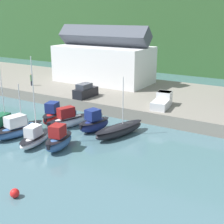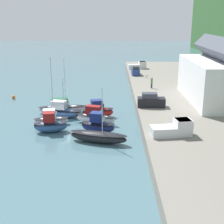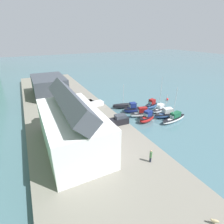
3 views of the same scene
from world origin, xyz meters
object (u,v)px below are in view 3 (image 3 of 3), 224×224
moored_boat_0 (147,118)px  mooring_buoy_0 (167,99)px  moored_boat_5 (166,114)px  person_on_quay (151,156)px  moored_boat_7 (151,105)px  moored_boat_3 (125,106)px  moored_boat_6 (160,109)px  moored_boat_1 (142,114)px  dog_on_quay (215,221)px  moored_boat_2 (132,109)px  moored_boat_4 (174,118)px  parked_car_0 (119,120)px  pickup_truck_0 (93,103)px

moored_boat_0 → mooring_buoy_0: 17.69m
moored_boat_5 → person_on_quay: 20.56m
moored_boat_5 → moored_boat_7: size_ratio=1.46×
moored_boat_3 → moored_boat_7: (-3.64, -6.59, 0.28)m
moored_boat_0 → moored_boat_5: (-0.32, -5.78, -0.11)m
moored_boat_6 → person_on_quay: size_ratio=4.52×
moored_boat_1 → dog_on_quay: (-27.10, 10.18, 1.10)m
moored_boat_0 → mooring_buoy_0: moored_boat_0 is taller
moored_boat_0 → moored_boat_2: 6.32m
moored_boat_4 → dog_on_quay: 26.79m
moored_boat_2 → moored_boat_3: size_ratio=0.64×
parked_car_0 → moored_boat_2: bearing=-46.1°
moored_boat_3 → moored_boat_5: (-10.13, -6.27, 0.22)m
person_on_quay → mooring_buoy_0: size_ratio=2.88×
parked_car_0 → mooring_buoy_0: 25.30m
moored_boat_2 → parked_car_0: parked_car_0 is taller
moored_boat_1 → pickup_truck_0: pickup_truck_0 is taller
moored_boat_6 → moored_boat_4: bearing=164.1°
moored_boat_3 → pickup_truck_0: size_ratio=1.54×
moored_boat_2 → pickup_truck_0: size_ratio=0.98×
parked_car_0 → pickup_truck_0: size_ratio=0.86×
moored_boat_1 → person_on_quay: person_on_quay is taller
moored_boat_4 → moored_boat_5: (2.51, 0.24, 0.10)m
moored_boat_4 → moored_boat_6: size_ratio=0.90×
parked_car_0 → mooring_buoy_0: size_ratio=5.74×
moored_boat_0 → moored_boat_7: size_ratio=1.10×
moored_boat_0 → dog_on_quay: moored_boat_0 is taller
moored_boat_3 → moored_boat_6: size_ratio=0.79×
moored_boat_1 → moored_boat_3: (7.08, 0.81, -0.25)m
moored_boat_5 → person_on_quay: moored_boat_5 is taller
moored_boat_1 → moored_boat_7: (3.44, -5.78, 0.04)m
moored_boat_4 → pickup_truck_0: size_ratio=1.77×
parked_car_0 → moored_boat_4: bearing=-96.6°
mooring_buoy_0 → person_on_quay: bearing=132.8°
pickup_truck_0 → moored_boat_6: bearing=-125.2°
moored_boat_3 → moored_boat_5: size_ratio=1.12×
moored_boat_3 → mooring_buoy_0: 15.55m
moored_boat_0 → moored_boat_6: (3.19, -6.66, -0.21)m
moored_boat_7 → person_on_quay: (-19.83, 15.86, 1.70)m
moored_boat_0 → person_on_quay: 16.88m
moored_boat_2 → moored_boat_4: bearing=-131.8°
moored_boat_4 → moored_boat_7: moored_boat_4 is taller
parked_car_0 → person_on_quay: parked_car_0 is taller
moored_boat_6 → mooring_buoy_0: moored_boat_6 is taller
moored_boat_1 → moored_boat_4: size_ratio=0.72×
moored_boat_0 → moored_boat_7: (6.16, -6.10, -0.04)m
moored_boat_3 → pickup_truck_0: bearing=95.7°
moored_boat_2 → moored_boat_3: bearing=16.7°
moored_boat_4 → mooring_buoy_0: (12.11, -9.03, -0.49)m
moored_boat_6 → moored_boat_7: (2.98, 0.56, 0.17)m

